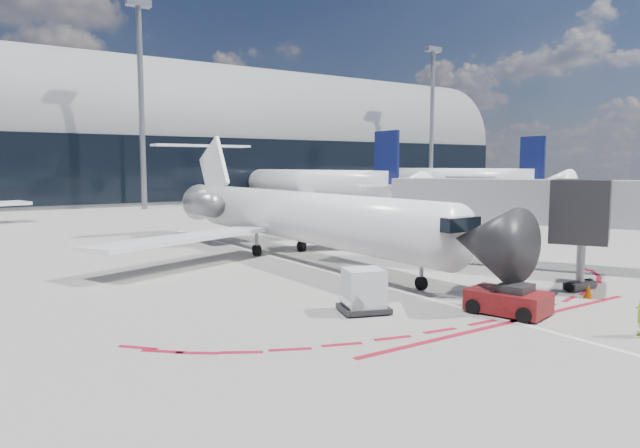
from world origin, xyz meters
TOP-DOWN VIEW (x-y plane):
  - ground at (0.00, 0.00)m, footprint 260.00×260.00m
  - apron_centerline at (0.00, 2.00)m, footprint 0.25×40.00m
  - apron_stop_bar at (0.00, -11.50)m, footprint 14.00×0.25m
  - terminal_building at (0.00, 64.97)m, footprint 150.00×24.15m
  - jet_bridge at (9.79, -3.01)m, footprint 10.03×15.20m
  - light_mast_centre at (5.00, 48.00)m, footprint 0.70×0.70m
  - light_mast_east at (55.00, 48.00)m, footprint 0.70×0.70m
  - regional_jet at (0.96, 5.22)m, footprint 24.81×30.59m
  - pushback_tug at (0.76, -10.70)m, footprint 2.46×4.53m
  - uld_container at (-3.57, -7.56)m, footprint 2.15×1.99m
  - safety_cone_right at (5.62, -10.92)m, footprint 0.40×0.40m
  - bg_airliner_2 at (24.08, 38.84)m, footprint 35.65×37.75m
  - bg_airliner_3 at (51.74, 40.89)m, footprint 36.59×38.74m

SIDE VIEW (x-z plane):
  - ground at x=0.00m, z-range 0.00..0.00m
  - apron_centerline at x=0.00m, z-range 0.00..0.01m
  - apron_stop_bar at x=0.00m, z-range 0.00..0.01m
  - safety_cone_right at x=5.62m, z-range 0.00..0.56m
  - pushback_tug at x=0.76m, z-range -0.07..1.09m
  - uld_container at x=-3.57m, z-range -0.01..1.64m
  - regional_jet at x=0.96m, z-range -1.27..6.39m
  - jet_bridge at x=9.79m, z-range 0.56..5.46m
  - bg_airliner_2 at x=24.08m, z-range 0.00..11.53m
  - bg_airliner_3 at x=51.74m, z-range 0.00..11.84m
  - terminal_building at x=0.00m, z-range -3.48..20.52m
  - light_mast_centre at x=5.00m, z-range 0.00..25.00m
  - light_mast_east at x=55.00m, z-range 0.00..25.00m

